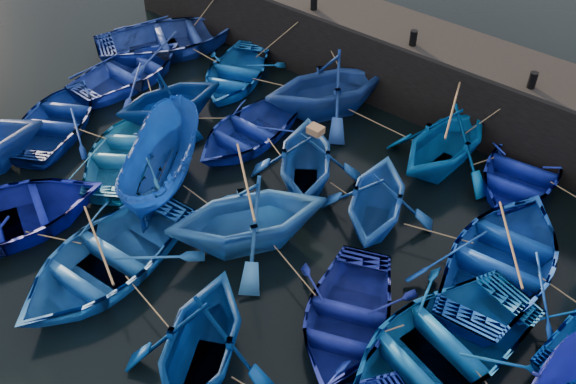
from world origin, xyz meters
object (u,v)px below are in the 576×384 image
Objects in this scene: boat_8 at (247,131)px; wooden_crate at (316,130)px; boat_0 at (171,37)px; boat_13 at (58,119)px.

boat_8 is 10.29× the size of wooden_crate.
boat_0 is 9.98m from wooden_crate.
boat_13 is at bearing 130.59° from boat_0.
boat_13 reaches higher than boat_8.
boat_13 is 9.10m from wooden_crate.
boat_8 is (6.28, -2.57, -0.14)m from boat_0.
boat_8 is at bearing -175.46° from boat_13.
wooden_crate is at bearing -8.48° from boat_8.
boat_13 is 10.82× the size of wooden_crate.
wooden_crate is (8.40, 3.04, 1.71)m from boat_13.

